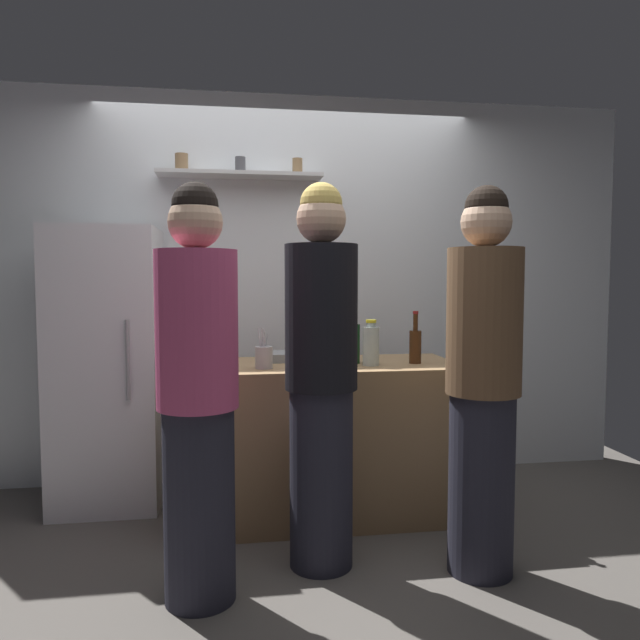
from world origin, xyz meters
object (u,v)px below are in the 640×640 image
(refrigerator, at_px, (108,367))
(baking_pan, at_px, (293,356))
(wine_bottle_dark_glass, at_px, (338,338))
(person_pink_top, at_px, (198,396))
(utensil_holder, at_px, (264,357))
(wine_bottle_pale_glass, at_px, (454,346))
(person_brown_jacket, at_px, (483,382))
(water_bottle_plastic, at_px, (371,345))
(wine_bottle_amber_glass, at_px, (415,345))
(wine_bottle_green_glass, at_px, (353,342))
(person_blonde, at_px, (321,377))

(refrigerator, distance_m, baking_pan, 1.12)
(wine_bottle_dark_glass, xyz_separation_m, person_pink_top, (-0.80, -1.11, -0.12))
(wine_bottle_dark_glass, bearing_deg, utensil_holder, -140.00)
(wine_bottle_pale_glass, xyz_separation_m, wine_bottle_dark_glass, (-0.58, 0.44, 0.01))
(utensil_holder, bearing_deg, person_brown_jacket, -33.79)
(utensil_holder, bearing_deg, water_bottle_plastic, 2.60)
(person_brown_jacket, bearing_deg, wine_bottle_amber_glass, 65.10)
(utensil_holder, height_order, water_bottle_plastic, water_bottle_plastic)
(wine_bottle_dark_glass, bearing_deg, wine_bottle_green_glass, -82.23)
(water_bottle_plastic, bearing_deg, person_brown_jacket, -61.46)
(refrigerator, height_order, wine_bottle_amber_glass, refrigerator)
(wine_bottle_green_glass, height_order, wine_bottle_dark_glass, same)
(utensil_holder, distance_m, water_bottle_plastic, 0.60)
(wine_bottle_amber_glass, distance_m, person_pink_top, 1.42)
(person_blonde, relative_size, person_pink_top, 1.03)
(wine_bottle_pale_glass, height_order, water_bottle_plastic, wine_bottle_pale_glass)
(person_brown_jacket, height_order, person_pink_top, person_brown_jacket)
(refrigerator, bearing_deg, person_pink_top, -63.42)
(person_brown_jacket, bearing_deg, utensil_holder, 113.76)
(wine_bottle_amber_glass, bearing_deg, person_brown_jacket, -82.45)
(wine_bottle_green_glass, relative_size, wine_bottle_pale_glass, 1.09)
(person_pink_top, bearing_deg, baking_pan, 164.85)
(wine_bottle_green_glass, relative_size, person_pink_top, 0.18)
(wine_bottle_dark_glass, relative_size, person_brown_jacket, 0.17)
(baking_pan, xyz_separation_m, person_pink_top, (-0.50, -1.00, -0.03))
(wine_bottle_pale_glass, bearing_deg, baking_pan, 159.00)
(wine_bottle_pale_glass, xyz_separation_m, person_blonde, (-0.82, -0.43, -0.08))
(wine_bottle_amber_glass, xyz_separation_m, person_blonde, (-0.63, -0.54, -0.08))
(refrigerator, bearing_deg, baking_pan, -10.22)
(person_brown_jacket, bearing_deg, refrigerator, 116.27)
(refrigerator, height_order, person_blonde, person_blonde)
(wine_bottle_pale_glass, distance_m, wine_bottle_amber_glass, 0.22)
(water_bottle_plastic, xyz_separation_m, person_blonde, (-0.36, -0.50, -0.09))
(wine_bottle_green_glass, xyz_separation_m, wine_bottle_dark_glass, (-0.04, 0.28, -0.01))
(wine_bottle_green_glass, xyz_separation_m, water_bottle_plastic, (0.08, -0.10, -0.01))
(wine_bottle_pale_glass, distance_m, person_brown_jacket, 0.62)
(wine_bottle_amber_glass, bearing_deg, baking_pan, 161.75)
(wine_bottle_pale_glass, relative_size, wine_bottle_amber_glass, 0.95)
(utensil_holder, bearing_deg, wine_bottle_amber_glass, 4.68)
(wine_bottle_green_glass, xyz_separation_m, person_pink_top, (-0.84, -0.83, -0.12))
(baking_pan, distance_m, person_pink_top, 1.12)
(water_bottle_plastic, height_order, person_pink_top, person_pink_top)
(wine_bottle_dark_glass, height_order, person_brown_jacket, person_brown_jacket)
(water_bottle_plastic, bearing_deg, refrigerator, 162.82)
(water_bottle_plastic, relative_size, person_pink_top, 0.15)
(person_blonde, bearing_deg, person_pink_top, 148.96)
(utensil_holder, height_order, person_blonde, person_blonde)
(baking_pan, xyz_separation_m, wine_bottle_amber_glass, (0.68, -0.22, 0.08))
(wine_bottle_amber_glass, relative_size, person_brown_jacket, 0.17)
(wine_bottle_dark_glass, distance_m, water_bottle_plastic, 0.40)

